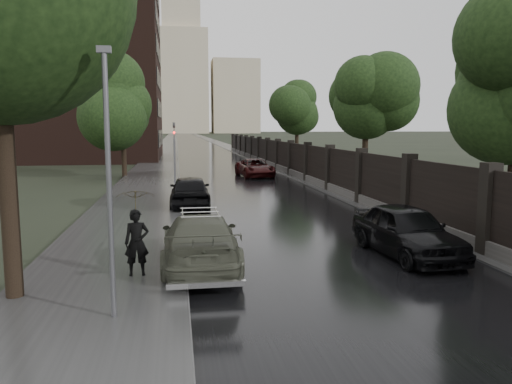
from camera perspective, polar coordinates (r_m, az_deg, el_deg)
name	(u,v)px	position (r m, az deg, el deg)	size (l,w,h in m)	color
ground	(420,338)	(9.60, 18.25, -15.61)	(800.00, 800.00, 0.00)	black
road	(187,137)	(197.89, -7.91, 6.29)	(8.00, 420.00, 0.02)	black
sidewalk_left	(171,137)	(197.85, -9.65, 6.27)	(4.00, 420.00, 0.16)	#2D2D2D
verge_right	(201,137)	(198.08, -6.31, 6.32)	(3.00, 420.00, 0.08)	#2D2D2D
fence_right	(285,160)	(40.87, 3.36, 3.64)	(0.45, 75.72, 2.70)	#383533
tree_left_far	(122,106)	(38.03, -15.04, 9.50)	(4.25, 4.25, 7.39)	black
tree_right_b	(366,107)	(32.04, 12.49, 9.49)	(4.08, 4.08, 7.01)	black
tree_right_c	(297,114)	(49.23, 4.71, 8.86)	(4.08, 4.08, 7.01)	black
lamp_post	(109,184)	(9.45, -16.45, 0.90)	(0.25, 0.12, 5.11)	#59595E
traffic_light	(174,147)	(32.83, -9.31, 5.06)	(0.16, 0.32, 4.00)	#59595E
brick_building	(49,70)	(61.71, -22.54, 12.73)	(24.00, 18.00, 20.00)	black
stalinist_tower	(182,69)	(309.79, -8.49, 13.77)	(92.00, 30.00, 159.00)	tan
volga_sedan	(200,240)	(13.37, -6.39, -5.52)	(1.99, 4.91, 1.42)	#4A4C3D
hatchback_left	(190,191)	(23.11, -7.56, 0.07)	(1.80, 4.48, 1.53)	black
car_right_near	(407,231)	(14.96, 16.85, -4.25)	(1.77, 4.41, 1.50)	black
car_right_far	(255,168)	(37.28, -0.12, 2.78)	(2.24, 4.85, 1.35)	black
pedestrian_umbrella	(136,207)	(12.15, -13.59, -1.65)	(1.01, 1.03, 2.50)	black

